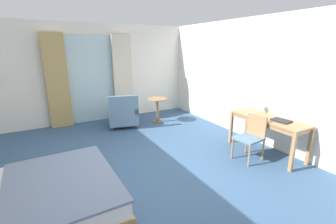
# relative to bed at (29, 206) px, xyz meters

# --- Properties ---
(ground) EXTENTS (6.40, 7.63, 0.10)m
(ground) POSITION_rel_bed_xyz_m (1.71, 0.43, -0.31)
(ground) COLOR #38567A
(wall_back) EXTENTS (6.00, 0.12, 2.78)m
(wall_back) POSITION_rel_bed_xyz_m (1.71, 3.99, 1.13)
(wall_back) COLOR white
(wall_back) RESTS_ON ground
(wall_right) EXTENTS (0.12, 7.23, 2.78)m
(wall_right) POSITION_rel_bed_xyz_m (4.65, 0.43, 1.13)
(wall_right) COLOR white
(wall_right) RESTS_ON ground
(balcony_glass_door) EXTENTS (1.36, 0.02, 2.45)m
(balcony_glass_door) POSITION_rel_bed_xyz_m (1.64, 3.91, 0.96)
(balcony_glass_door) COLOR silver
(balcony_glass_door) RESTS_ON ground
(curtain_panel_left) EXTENTS (0.55, 0.10, 2.49)m
(curtain_panel_left) POSITION_rel_bed_xyz_m (0.74, 3.81, 0.98)
(curtain_panel_left) COLOR tan
(curtain_panel_left) RESTS_ON ground
(curtain_panel_right) EXTENTS (0.57, 0.10, 2.49)m
(curtain_panel_right) POSITION_rel_bed_xyz_m (2.54, 3.81, 0.98)
(curtain_panel_right) COLOR beige
(curtain_panel_right) RESTS_ON ground
(bed) EXTENTS (2.07, 1.79, 0.93)m
(bed) POSITION_rel_bed_xyz_m (0.00, 0.00, 0.00)
(bed) COLOR #9E754C
(bed) RESTS_ON ground
(writing_desk) EXTENTS (0.56, 1.55, 0.76)m
(writing_desk) POSITION_rel_bed_xyz_m (4.25, -0.06, 0.41)
(writing_desk) COLOR #9E754C
(writing_desk) RESTS_ON ground
(desk_chair) EXTENTS (0.50, 0.47, 0.87)m
(desk_chair) POSITION_rel_bed_xyz_m (3.77, -0.09, 0.23)
(desk_chair) COLOR slate
(desk_chair) RESTS_ON ground
(desk_lamp) EXTENTS (0.18, 0.16, 0.43)m
(desk_lamp) POSITION_rel_bed_xyz_m (4.22, 0.33, 0.81)
(desk_lamp) COLOR #B7B2A8
(desk_lamp) RESTS_ON writing_desk
(closed_book) EXTENTS (0.28, 0.36, 0.03)m
(closed_book) POSITION_rel_bed_xyz_m (4.26, -0.34, 0.52)
(closed_book) COLOR #232328
(closed_book) RESTS_ON writing_desk
(armchair_by_window) EXTENTS (0.91, 0.89, 0.92)m
(armchair_by_window) POSITION_rel_bed_xyz_m (2.20, 2.93, 0.09)
(armchair_by_window) COLOR slate
(armchair_by_window) RESTS_ON ground
(round_cafe_table) EXTENTS (0.56, 0.56, 0.71)m
(round_cafe_table) POSITION_rel_bed_xyz_m (3.22, 2.86, 0.25)
(round_cafe_table) COLOR #9E754C
(round_cafe_table) RESTS_ON ground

